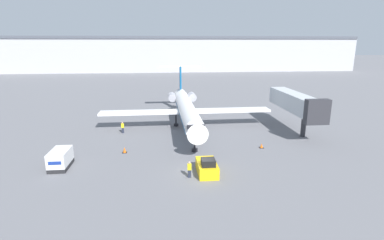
# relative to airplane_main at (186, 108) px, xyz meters

# --- Properties ---
(ground_plane) EXTENTS (600.00, 600.00, 0.00)m
(ground_plane) POSITION_rel_airplane_main_xyz_m (0.17, -18.61, -3.19)
(ground_plane) COLOR slate
(terminal_building) EXTENTS (180.00, 16.80, 16.45)m
(terminal_building) POSITION_rel_airplane_main_xyz_m (0.17, 101.39, 5.06)
(terminal_building) COLOR #B2B2B7
(terminal_building) RESTS_ON ground
(airplane_main) EXTENTS (27.73, 28.26, 9.06)m
(airplane_main) POSITION_rel_airplane_main_xyz_m (0.00, 0.00, 0.00)
(airplane_main) COLOR white
(airplane_main) RESTS_ON ground
(pushback_tug) EXTENTS (2.01, 3.88, 1.92)m
(pushback_tug) POSITION_rel_airplane_main_xyz_m (0.72, -18.25, -2.47)
(pushback_tug) COLOR yellow
(pushback_tug) RESTS_ON ground
(luggage_cart) EXTENTS (1.90, 3.56, 2.01)m
(luggage_cart) POSITION_rel_airplane_main_xyz_m (-15.16, -15.12, -2.19)
(luggage_cart) COLOR #232326
(luggage_cart) RESTS_ON ground
(worker_near_tug) EXTENTS (0.40, 0.24, 1.74)m
(worker_near_tug) POSITION_rel_airplane_main_xyz_m (-1.21, -19.08, -2.28)
(worker_near_tug) COLOR #232838
(worker_near_tug) RESTS_ON ground
(worker_by_wing) EXTENTS (0.40, 0.25, 1.75)m
(worker_by_wing) POSITION_rel_airplane_main_xyz_m (-9.96, -2.47, -2.27)
(worker_by_wing) COLOR #232838
(worker_by_wing) RESTS_ON ground
(traffic_cone_left) EXTENTS (0.57, 0.57, 0.74)m
(traffic_cone_left) POSITION_rel_airplane_main_xyz_m (-8.70, -11.15, -2.84)
(traffic_cone_left) COLOR black
(traffic_cone_left) RESTS_ON ground
(traffic_cone_right) EXTENTS (0.54, 0.54, 0.60)m
(traffic_cone_right) POSITION_rel_airplane_main_xyz_m (9.03, -11.12, -2.91)
(traffic_cone_right) COLOR black
(traffic_cone_right) RESTS_ON ground
(jet_bridge) EXTENTS (3.20, 15.08, 6.19)m
(jet_bridge) POSITION_rel_airplane_main_xyz_m (16.67, -3.70, 1.26)
(jet_bridge) COLOR #2D2D33
(jet_bridge) RESTS_ON ground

